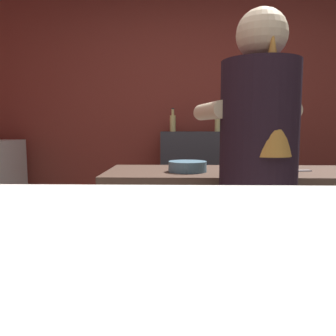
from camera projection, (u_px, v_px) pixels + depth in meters
wall_back at (208, 108)px, 3.39m from camera, size 5.20×0.10×2.70m
prep_counter at (287, 248)px, 2.03m from camera, size 2.10×0.60×0.91m
back_shelf at (207, 192)px, 3.21m from camera, size 0.86×0.36×1.13m
bartender at (258, 172)px, 1.53m from camera, size 0.48×0.55×1.66m
mixing_bowl at (188, 166)px, 1.93m from camera, size 0.21×0.21×0.06m
chefs_knife at (291, 171)px, 1.93m from camera, size 0.24×0.09×0.01m
bottle_olive_oil at (173, 122)px, 3.16m from camera, size 0.05×0.05×0.21m
bottle_soy at (218, 122)px, 3.09m from camera, size 0.05×0.05×0.21m
bottle_vinegar at (241, 122)px, 3.05m from camera, size 0.06×0.06×0.21m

